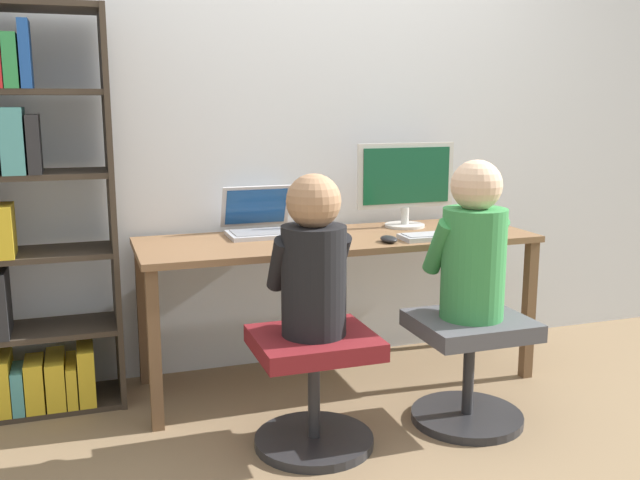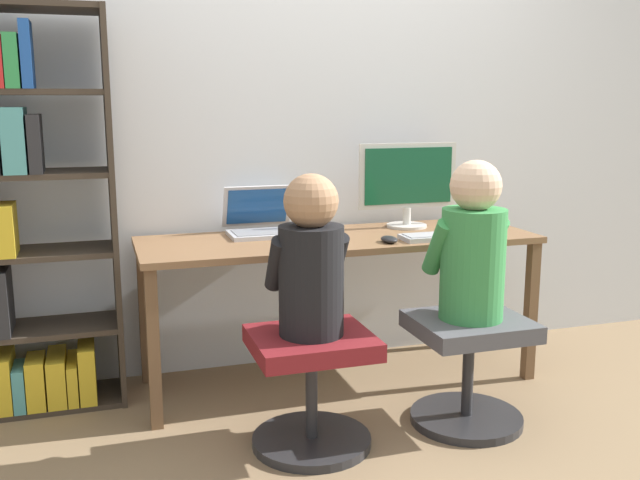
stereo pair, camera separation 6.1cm
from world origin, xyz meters
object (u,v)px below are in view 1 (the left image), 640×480
object	(u,v)px
person_at_monitor	(473,246)
bookshelf	(1,229)
desktop_monitor	(406,183)
laptop	(261,224)
office_chair_right	(314,381)
person_at_laptop	(313,261)
office_chair_left	(469,361)
keyboard	(442,236)

from	to	relation	value
person_at_monitor	bookshelf	xyz separation A→B (m)	(-1.83, 0.71, 0.06)
desktop_monitor	person_at_monitor	bearing A→B (deg)	-93.75
laptop	bookshelf	bearing A→B (deg)	-176.36
laptop	person_at_monitor	bearing A→B (deg)	-48.55
office_chair_right	person_at_laptop	bearing A→B (deg)	90.00
office_chair_left	bookshelf	bearing A→B (deg)	158.66
office_chair_left	office_chair_right	bearing A→B (deg)	179.68
laptop	office_chair_right	xyz separation A→B (m)	(0.01, -0.79, -0.49)
desktop_monitor	person_at_laptop	bearing A→B (deg)	-134.67
person_at_monitor	office_chair_left	bearing A→B (deg)	-90.00
keyboard	person_at_monitor	distance (m)	0.42
laptop	office_chair_left	distance (m)	1.16
laptop	person_at_laptop	bearing A→B (deg)	-89.62
office_chair_left	person_at_laptop	world-z (taller)	person_at_laptop
bookshelf	laptop	bearing A→B (deg)	3.64
office_chair_left	office_chair_right	distance (m)	0.69
office_chair_left	person_at_monitor	bearing A→B (deg)	90.00
bookshelf	person_at_monitor	bearing A→B (deg)	-21.22
office_chair_right	person_at_laptop	size ratio (longest dim) A/B	0.76
office_chair_right	person_at_laptop	xyz separation A→B (m)	(0.00, 0.00, 0.48)
keyboard	person_at_monitor	xyz separation A→B (m)	(-0.08, -0.41, 0.03)
desktop_monitor	laptop	distance (m)	0.76
laptop	bookshelf	xyz separation A→B (m)	(-1.14, -0.07, 0.06)
office_chair_right	bookshelf	size ratio (longest dim) A/B	0.27
keyboard	office_chair_right	distance (m)	0.98
person_at_laptop	person_at_monitor	bearing A→B (deg)	-0.28
keyboard	office_chair_left	size ratio (longest dim) A/B	0.84
laptop	keyboard	world-z (taller)	laptop
person_at_monitor	desktop_monitor	bearing A→B (deg)	86.25
person_at_monitor	person_at_laptop	size ratio (longest dim) A/B	1.05
office_chair_right	bookshelf	world-z (taller)	bookshelf
person_at_laptop	bookshelf	xyz separation A→B (m)	(-1.15, 0.71, 0.07)
keyboard	bookshelf	bearing A→B (deg)	171.11
office_chair_left	bookshelf	xyz separation A→B (m)	(-1.83, 0.72, 0.55)
keyboard	office_chair_right	size ratio (longest dim) A/B	0.84
desktop_monitor	bookshelf	world-z (taller)	bookshelf
desktop_monitor	office_chair_left	distance (m)	1.01
desktop_monitor	office_chair_right	size ratio (longest dim) A/B	1.10
office_chair_right	person_at_monitor	world-z (taller)	person_at_monitor
desktop_monitor	keyboard	bearing A→B (deg)	-85.03
laptop	office_chair_right	bearing A→B (deg)	-89.63
bookshelf	desktop_monitor	bearing A→B (deg)	1.12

